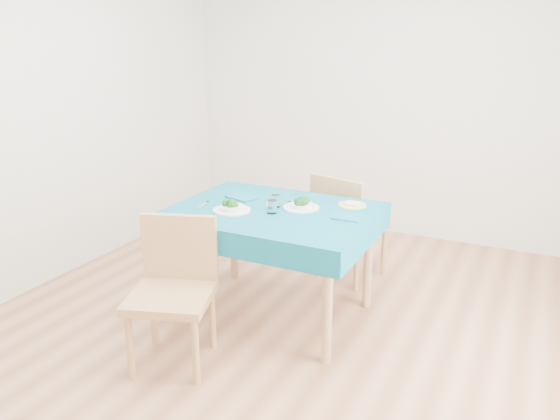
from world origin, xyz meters
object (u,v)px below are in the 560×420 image
at_px(chair_near, 169,274).
at_px(side_plate, 352,205).
at_px(chair_far, 352,206).
at_px(bowl_far, 301,203).
at_px(table, 273,263).
at_px(bowl_near, 232,206).

height_order(chair_near, side_plate, chair_near).
height_order(chair_far, bowl_far, chair_far).
bearing_deg(bowl_far, chair_far, 81.88).
height_order(table, chair_near, chair_near).
xyz_separation_m(chair_near, side_plate, (0.69, 1.10, 0.20)).
height_order(chair_near, chair_far, chair_far).
xyz_separation_m(table, bowl_near, (-0.23, -0.14, 0.42)).
xyz_separation_m(bowl_near, bowl_far, (0.38, 0.25, -0.00)).
xyz_separation_m(chair_near, bowl_far, (0.41, 0.89, 0.23)).
relative_size(chair_near, side_plate, 5.91).
distance_m(table, bowl_far, 0.46).
xyz_separation_m(chair_far, bowl_far, (-0.10, -0.73, 0.21)).
xyz_separation_m(table, chair_far, (0.26, 0.84, 0.20)).
bearing_deg(table, side_plate, 35.73).
xyz_separation_m(table, chair_near, (-0.25, -0.79, 0.19)).
bearing_deg(bowl_far, side_plate, 36.71).
bearing_deg(bowl_near, table, 32.26).
bearing_deg(bowl_near, bowl_far, 32.94).
bearing_deg(bowl_far, bowl_near, -147.06).
distance_m(chair_far, bowl_near, 1.11).
bearing_deg(chair_far, chair_near, 87.90).
bearing_deg(bowl_near, side_plate, 34.57).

